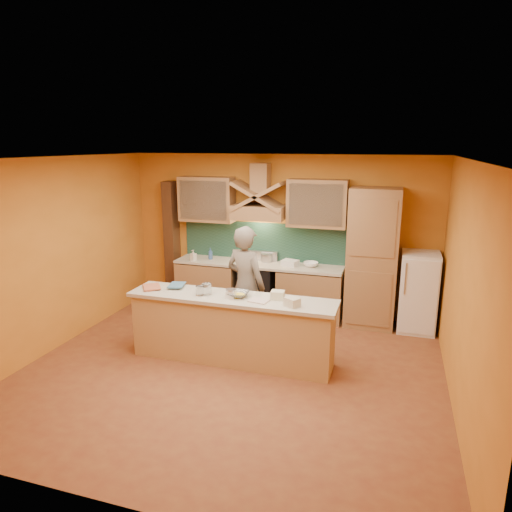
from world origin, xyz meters
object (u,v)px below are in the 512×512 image
(stove, at_px, (258,288))
(fridge, at_px, (418,292))
(person, at_px, (246,286))
(mixing_bowl, at_px, (238,294))
(kitchen_scale, at_px, (231,294))

(stove, xyz_separation_m, fridge, (2.70, 0.00, 0.20))
(fridge, bearing_deg, person, -153.22)
(mixing_bowl, bearing_deg, fridge, 38.04)
(fridge, distance_m, person, 2.82)
(fridge, xyz_separation_m, kitchen_scale, (-2.49, -1.94, 0.35))
(fridge, relative_size, mixing_bowl, 4.42)
(mixing_bowl, bearing_deg, kitchen_scale, -144.29)
(person, bearing_deg, fridge, -134.51)
(stove, relative_size, fridge, 0.69)
(person, bearing_deg, kitchen_scale, 109.96)
(fridge, distance_m, mixing_bowl, 3.08)
(person, xyz_separation_m, mixing_bowl, (0.09, -0.62, 0.07))
(person, distance_m, mixing_bowl, 0.63)
(kitchen_scale, bearing_deg, person, 89.74)
(mixing_bowl, bearing_deg, stove, 98.76)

